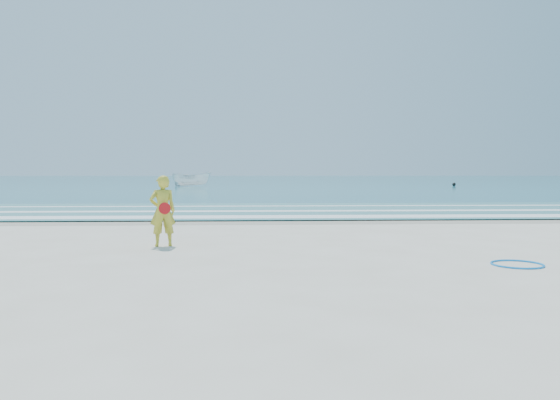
{
  "coord_description": "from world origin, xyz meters",
  "views": [
    {
      "loc": [
        -0.24,
        -9.71,
        1.72
      ],
      "look_at": [
        0.42,
        4.0,
        1.0
      ],
      "focal_mm": 35.0,
      "sensor_mm": 36.0,
      "label": 1
    }
  ],
  "objects": [
    {
      "name": "shallow",
      "position": [
        0.0,
        14.0,
        0.04
      ],
      "size": [
        400.0,
        10.0,
        0.01
      ],
      "primitive_type": "cube",
      "color": "#59B7AD",
      "rests_on": "ocean"
    },
    {
      "name": "wet_sand",
      "position": [
        0.0,
        9.0,
        0.0
      ],
      "size": [
        400.0,
        2.4,
        0.0
      ],
      "primitive_type": "cube",
      "color": "#B2A893",
      "rests_on": "ground"
    },
    {
      "name": "ground",
      "position": [
        0.0,
        0.0,
        0.0
      ],
      "size": [
        400.0,
        400.0,
        0.0
      ],
      "primitive_type": "plane",
      "color": "silver",
      "rests_on": "ground"
    },
    {
      "name": "foam_mid",
      "position": [
        0.0,
        13.2,
        0.05
      ],
      "size": [
        400.0,
        0.9,
        0.01
      ],
      "primitive_type": "cube",
      "color": "white",
      "rests_on": "shallow"
    },
    {
      "name": "boat",
      "position": [
        -7.28,
        52.3,
        0.87
      ],
      "size": [
        4.41,
        1.91,
        1.66
      ],
      "primitive_type": "imported",
      "rotation": [
        0.0,
        0.0,
        1.64
      ],
      "color": "white",
      "rests_on": "ocean"
    },
    {
      "name": "foam_near",
      "position": [
        0.0,
        10.3,
        0.05
      ],
      "size": [
        400.0,
        1.4,
        0.01
      ],
      "primitive_type": "cube",
      "color": "white",
      "rests_on": "shallow"
    },
    {
      "name": "buoy",
      "position": [
        22.69,
        51.74,
        0.24
      ],
      "size": [
        0.41,
        0.41,
        0.41
      ],
      "primitive_type": "sphere",
      "color": "black",
      "rests_on": "ocean"
    },
    {
      "name": "foam_far",
      "position": [
        0.0,
        16.5,
        0.05
      ],
      "size": [
        400.0,
        0.6,
        0.01
      ],
      "primitive_type": "cube",
      "color": "white",
      "rests_on": "shallow"
    },
    {
      "name": "ocean",
      "position": [
        0.0,
        105.0,
        0.02
      ],
      "size": [
        400.0,
        190.0,
        0.04
      ],
      "primitive_type": "cube",
      "color": "#19727F",
      "rests_on": "ground"
    },
    {
      "name": "hoop",
      "position": [
        4.59,
        0.01,
        0.02
      ],
      "size": [
        1.16,
        1.16,
        0.03
      ],
      "primitive_type": "torus",
      "rotation": [
        0.0,
        0.0,
        -0.29
      ],
      "color": "#0C85E7",
      "rests_on": "ground"
    },
    {
      "name": "woman",
      "position": [
        -2.34,
        2.89,
        0.82
      ],
      "size": [
        0.68,
        0.55,
        1.63
      ],
      "color": "gold",
      "rests_on": "ground"
    }
  ]
}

